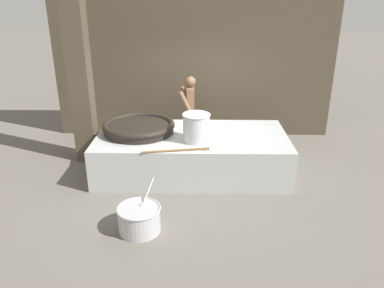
{
  "coord_description": "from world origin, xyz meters",
  "views": [
    {
      "loc": [
        0.13,
        -6.92,
        3.42
      ],
      "look_at": [
        0.0,
        0.0,
        0.6
      ],
      "focal_mm": 35.0,
      "sensor_mm": 36.0,
      "label": 1
    }
  ],
  "objects_px": {
    "cook": "(190,109)",
    "prep_bowl_vegetables": "(139,218)",
    "giant_wok_near": "(139,127)",
    "stock_pot": "(196,127)"
  },
  "relations": [
    {
      "from": "cook",
      "to": "prep_bowl_vegetables",
      "type": "xyz_separation_m",
      "value": [
        -0.7,
        -3.45,
        -0.68
      ]
    },
    {
      "from": "giant_wok_near",
      "to": "stock_pot",
      "type": "bearing_deg",
      "value": -21.65
    },
    {
      "from": "giant_wok_near",
      "to": "stock_pot",
      "type": "relative_size",
      "value": 2.68
    },
    {
      "from": "cook",
      "to": "prep_bowl_vegetables",
      "type": "height_order",
      "value": "cook"
    },
    {
      "from": "stock_pot",
      "to": "prep_bowl_vegetables",
      "type": "distance_m",
      "value": 2.13
    },
    {
      "from": "stock_pot",
      "to": "prep_bowl_vegetables",
      "type": "relative_size",
      "value": 0.63
    },
    {
      "from": "giant_wok_near",
      "to": "cook",
      "type": "xyz_separation_m",
      "value": [
        1.0,
        1.24,
        -0.0
      ]
    },
    {
      "from": "prep_bowl_vegetables",
      "to": "giant_wok_near",
      "type": "bearing_deg",
      "value": 97.78
    },
    {
      "from": "stock_pot",
      "to": "cook",
      "type": "xyz_separation_m",
      "value": [
        -0.15,
        1.7,
        -0.17
      ]
    },
    {
      "from": "giant_wok_near",
      "to": "prep_bowl_vegetables",
      "type": "height_order",
      "value": "giant_wok_near"
    }
  ]
}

